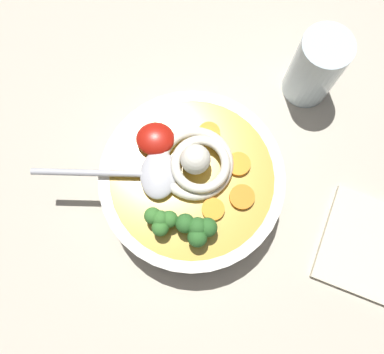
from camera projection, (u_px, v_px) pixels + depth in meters
The scene contains 12 objects.
table_slab at pixel (187, 209), 55.16cm from camera, with size 132.83×132.83×3.54cm, color #BCB29E.
soup_bowl at pixel (192, 183), 50.72cm from camera, with size 22.47×22.47×6.60cm.
noodle_pile at pixel (197, 163), 46.76cm from camera, with size 10.02×9.83×4.03cm.
soup_spoon at pixel (147, 174), 46.89cm from camera, with size 17.25×6.07×1.60cm.
chili_sauce_dollop at pixel (155, 139), 47.70cm from camera, with size 4.64×4.18×2.09cm, color #B2190F.
broccoli_floret_beside_chili at pixel (161, 220), 44.47cm from camera, with size 3.82×3.28×3.02cm.
broccoli_floret_center at pixel (198, 229), 43.98cm from camera, with size 4.35×3.74×3.44cm.
carrot_slice_extra_b at pixel (238, 164), 47.69cm from camera, with size 2.89×2.89×0.63cm, color orange.
carrot_slice_beside_noodles at pixel (213, 209), 46.39cm from camera, with size 2.68×2.68×0.58cm, color orange.
carrot_slice_right at pixel (209, 133), 48.74cm from camera, with size 2.70×2.70×0.48cm, color orange.
carrot_slice_front at pixel (242, 201), 46.59cm from camera, with size 2.97×2.97×0.66cm, color orange.
drinking_glass at pixel (315, 68), 52.37cm from camera, with size 6.52×6.52×10.93cm, color silver.
Camera 1 is at (0.81, -9.10, 56.35)cm, focal length 37.32 mm.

